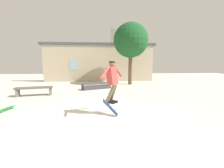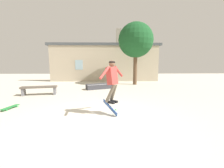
% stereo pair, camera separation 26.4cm
% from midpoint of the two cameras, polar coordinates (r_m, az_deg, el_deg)
% --- Properties ---
extents(ground_plane, '(40.00, 40.00, 0.00)m').
position_cam_midpoint_polar(ground_plane, '(4.86, -6.78, -13.53)').
color(ground_plane, beige).
extents(building_backdrop, '(10.87, 0.52, 4.92)m').
position_cam_midpoint_polar(building_backdrop, '(14.49, -5.33, 8.53)').
color(building_backdrop, '#B7A88E').
rests_on(building_backdrop, ground_plane).
extents(tree_right, '(2.77, 2.77, 4.96)m').
position_cam_midpoint_polar(tree_right, '(12.56, 6.54, 16.13)').
color(tree_right, brown).
rests_on(tree_right, ground_plane).
extents(park_bench, '(1.92, 0.82, 0.48)m').
position_cam_midpoint_polar(park_bench, '(9.21, -28.21, -1.77)').
color(park_bench, brown).
rests_on(park_bench, ground_plane).
extents(skate_ledge, '(2.03, 1.31, 0.35)m').
position_cam_midpoint_polar(skate_ledge, '(10.33, -6.62, -0.90)').
color(skate_ledge, '#38383D').
rests_on(skate_ledge, ground_plane).
extents(skater, '(0.84, 1.01, 1.45)m').
position_cam_midpoint_polar(skater, '(5.04, -1.49, 2.36)').
color(skater, '#B23833').
extents(skateboard_flipping, '(0.48, 0.60, 0.54)m').
position_cam_midpoint_polar(skateboard_flipping, '(5.23, -2.18, -8.89)').
color(skateboard_flipping, '#2D519E').
extents(skateboard_resting, '(0.34, 0.81, 0.08)m').
position_cam_midpoint_polar(skateboard_resting, '(7.04, -36.37, -7.63)').
color(skateboard_resting, '#237F38').
rests_on(skateboard_resting, ground_plane).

